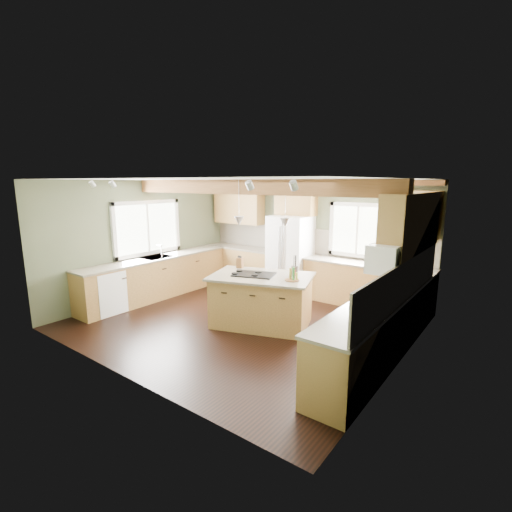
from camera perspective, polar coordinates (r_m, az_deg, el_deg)
The scene contains 37 objects.
floor at distance 7.01m, azimuth -1.97°, elevation -10.05°, with size 5.60×5.60×0.00m, color black.
ceiling at distance 6.53m, azimuth -2.13°, elevation 11.70°, with size 5.60×5.60×0.00m, color silver.
wall_back at distance 8.71m, azimuth 8.31°, elevation 2.92°, with size 5.60×5.60×0.00m, color #4C563D.
wall_left at distance 8.66m, azimuth -16.66°, elevation 2.52°, with size 5.00×5.00×0.00m, color #4C563D.
wall_right at distance 5.40m, azimuth 21.84°, elevation -2.97°, with size 5.00×5.00×0.00m, color #4C563D.
ceiling_beam at distance 6.61m, azimuth -1.57°, elevation 10.58°, with size 5.55×0.26×0.26m, color #573419.
soffit_trim at distance 8.53m, azimuth 8.23°, elevation 11.11°, with size 5.55×0.20×0.10m, color #573419.
backsplash_back at distance 8.71m, azimuth 8.25°, elevation 2.33°, with size 5.58×0.03×0.58m, color brown.
backsplash_right at distance 5.47m, azimuth 21.75°, elevation -3.75°, with size 0.03×3.70×0.58m, color brown.
base_cab_back_left at distance 9.60m, azimuth -2.12°, elevation -1.40°, with size 2.02×0.60×0.88m, color brown.
counter_back_left at distance 9.51m, azimuth -2.14°, elevation 1.30°, with size 2.06×0.64×0.04m, color brown.
base_cab_back_right at distance 8.02m, azimuth 16.50°, elevation -4.44°, with size 2.62×0.60×0.88m, color brown.
counter_back_right at distance 7.91m, azimuth 16.69°, elevation -1.23°, with size 2.66×0.64×0.04m, color brown.
base_cab_left at distance 8.63m, azimuth -14.88°, elevation -3.26°, with size 0.60×3.70×0.88m, color brown.
counter_left at distance 8.52m, azimuth -15.03°, elevation -0.26°, with size 0.64×3.74×0.04m, color brown.
base_cab_right at distance 5.78m, azimuth 18.42°, elevation -10.76°, with size 0.60×3.70×0.88m, color brown.
counter_right at distance 5.63m, azimuth 18.71°, elevation -6.41°, with size 0.64×3.74×0.04m, color brown.
upper_cab_back_left at distance 9.61m, azimuth -2.65°, elevation 7.71°, with size 1.40×0.35×0.90m, color brown.
upper_cab_over_fridge at distance 8.63m, azimuth 6.14°, elevation 8.57°, with size 0.96×0.35×0.70m, color brown.
upper_cab_right at distance 6.19m, azimuth 22.92°, elevation 4.82°, with size 0.35×2.20×0.90m, color brown.
upper_cab_back_corner at distance 7.65m, azimuth 23.18°, elevation 5.88°, with size 0.90×0.35×0.90m, color brown.
window_left at distance 8.64m, azimuth -16.41°, elevation 4.19°, with size 0.04×1.60×1.05m, color white.
window_back at distance 8.18m, azimuth 15.40°, elevation 3.86°, with size 1.10×0.04×1.00m, color white.
sink at distance 8.52m, azimuth -15.03°, elevation -0.23°, with size 0.50×0.65×0.03m, color #262628.
faucet at distance 8.36m, azimuth -14.32°, elevation 0.59°, with size 0.02×0.02×0.28m, color #B2B2B7.
dishwasher at distance 7.91m, azimuth -22.22°, elevation -5.12°, with size 0.60×0.60×0.84m, color white.
oven at distance 4.67m, azimuth 12.98°, elevation -16.06°, with size 0.60×0.72×0.84m, color white.
microwave at distance 5.36m, azimuth 19.63°, elevation -0.17°, with size 0.40×0.70×0.38m, color white.
pendant_left at distance 6.57m, azimuth -2.62°, elevation 5.41°, with size 0.18×0.18×0.16m, color #B2B2B7.
pendant_right at distance 6.33m, azimuth 4.49°, elevation 5.16°, with size 0.18×0.18×0.16m, color #B2B2B7.
refrigerator at distance 8.60m, azimuth 5.27°, elevation 0.19°, with size 0.90×0.74×1.80m, color white.
island at distance 6.74m, azimuth 0.83°, elevation -6.96°, with size 1.66×1.02×0.88m, color brown.
island_top at distance 6.61m, azimuth 0.84°, elevation -3.18°, with size 1.78×1.13×0.04m, color brown.
cooktop at distance 6.65m, azimuth -0.30°, elevation -2.84°, with size 0.72×0.48×0.02m, color black.
knife_block at distance 7.17m, azimuth -2.52°, elevation -1.07°, with size 0.12×0.09×0.20m, color brown.
utensil_crock at distance 6.62m, azimuth 5.94°, elevation -2.29°, with size 0.13×0.13×0.17m, color #3C3730.
bottle_tray at distance 6.28m, azimuth 5.57°, elevation -2.74°, with size 0.25×0.25×0.23m, color brown, non-canonical shape.
Camera 1 is at (4.10, -5.09, 2.56)m, focal length 26.00 mm.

